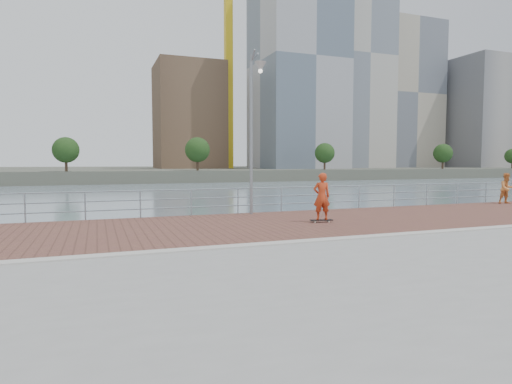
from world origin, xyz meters
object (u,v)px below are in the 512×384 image
object	(u,v)px
guardrail	(215,199)
skateboarder	(322,196)
bystander	(507,188)
street_lamp	(255,104)

from	to	relation	value
guardrail	skateboarder	bearing A→B (deg)	-50.57
guardrail	bystander	world-z (taller)	bystander
bystander	guardrail	bearing A→B (deg)	-169.13
guardrail	skateboarder	distance (m)	4.83
guardrail	bystander	size ratio (longest dim) A/B	23.83
guardrail	bystander	bearing A→B (deg)	-3.14
skateboarder	bystander	bearing A→B (deg)	-156.62
guardrail	bystander	xyz separation A→B (m)	(15.90, -0.87, 0.15)
guardrail	street_lamp	bearing A→B (deg)	-33.77
skateboarder	bystander	distance (m)	13.15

